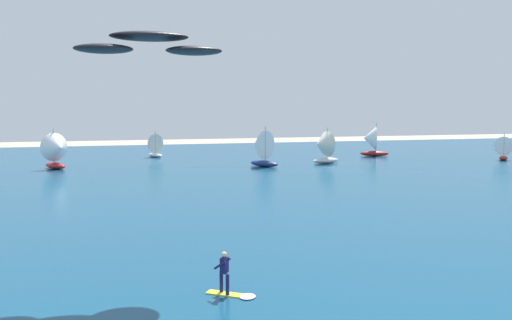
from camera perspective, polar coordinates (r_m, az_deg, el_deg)
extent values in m
cube|color=navy|center=(54.44, -7.86, -1.86)|extent=(160.00, 90.00, 0.10)
cube|color=yellow|center=(21.32, -3.35, -13.89)|extent=(1.40, 1.17, 0.05)
cylinder|color=#19194C|center=(21.00, -3.03, -12.97)|extent=(0.14, 0.14, 0.80)
cylinder|color=#19194C|center=(21.35, -3.67, -12.65)|extent=(0.14, 0.14, 0.80)
cube|color=#19194C|center=(20.96, -3.36, -11.00)|extent=(0.39, 0.42, 0.60)
sphere|color=beige|center=(20.85, -3.37, -9.92)|extent=(0.22, 0.22, 0.22)
cylinder|color=#19194C|center=(20.79, -3.82, -11.00)|extent=(0.46, 0.36, 0.39)
cylinder|color=#19194C|center=(21.17, -3.32, -10.68)|extent=(0.46, 0.36, 0.39)
ellipsoid|color=white|center=(20.97, -0.89, -14.18)|extent=(0.89, 0.92, 0.08)
ellipsoid|color=black|center=(23.92, -11.19, 12.66)|extent=(3.40, 2.11, 0.39)
ellipsoid|color=black|center=(23.87, -15.79, 11.22)|extent=(2.51, 2.08, 0.39)
ellipsoid|color=black|center=(24.00, -6.56, 11.37)|extent=(2.51, 2.08, 0.39)
ellipsoid|color=maroon|center=(77.56, 12.37, 0.67)|extent=(4.16, 2.78, 0.74)
cylinder|color=silver|center=(77.40, 12.54, 2.40)|extent=(0.12, 0.12, 3.94)
cone|color=white|center=(77.35, 11.90, 2.26)|extent=(2.87, 3.72, 3.31)
ellipsoid|color=white|center=(75.59, -10.59, 0.51)|extent=(2.38, 3.15, 0.57)
cylinder|color=silver|center=(75.32, -10.55, 1.86)|extent=(0.09, 0.09, 3.03)
cone|color=silver|center=(75.89, -10.83, 1.77)|extent=(2.87, 2.40, 2.54)
ellipsoid|color=maroon|center=(64.98, -20.39, -0.56)|extent=(3.16, 3.95, 0.72)
cylinder|color=silver|center=(64.94, -20.53, 1.45)|extent=(0.12, 0.12, 3.84)
cone|color=white|center=(64.21, -20.19, 1.25)|extent=(3.62, 3.14, 3.22)
ellipsoid|color=navy|center=(62.92, 0.86, -0.37)|extent=(3.37, 4.07, 0.75)
cylinder|color=silver|center=(62.59, 1.00, 1.77)|extent=(0.12, 0.12, 3.99)
cone|color=white|center=(63.17, 0.39, 1.62)|extent=(3.75, 3.32, 3.35)
ellipsoid|color=silver|center=(67.11, 7.39, -0.05)|extent=(3.96, 2.26, 0.70)
cylinder|color=silver|center=(67.03, 7.53, 1.85)|extent=(0.12, 0.12, 3.75)
cone|color=silver|center=(66.54, 6.97, 1.67)|extent=(2.43, 3.48, 3.15)
ellipsoid|color=maroon|center=(77.65, 24.62, 0.20)|extent=(2.79, 2.69, 0.54)
cylinder|color=silver|center=(77.38, 24.66, 1.46)|extent=(0.09, 0.09, 2.89)
cone|color=white|center=(78.02, 24.72, 1.38)|extent=(2.58, 2.64, 2.42)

